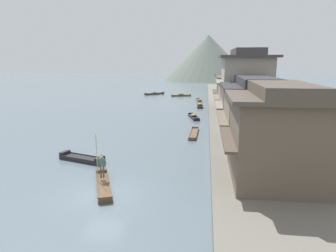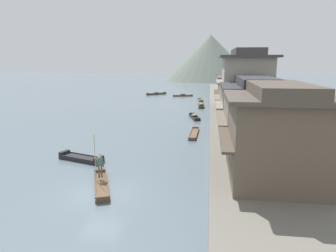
# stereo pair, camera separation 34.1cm
# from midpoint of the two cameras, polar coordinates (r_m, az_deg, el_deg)

# --- Properties ---
(ground_plane) EXTENTS (400.00, 400.00, 0.00)m
(ground_plane) POSITION_cam_midpoint_polar(r_m,az_deg,el_deg) (20.01, -12.15, -12.45)
(ground_plane) COLOR slate
(riverbank_right) EXTENTS (18.00, 110.00, 0.79)m
(riverbank_right) POSITION_cam_midpoint_polar(r_m,az_deg,el_deg) (48.60, 18.74, 2.20)
(riverbank_right) COLOR #6B665B
(riverbank_right) RESTS_ON ground
(boat_foreground_poled) EXTENTS (2.66, 4.95, 0.43)m
(boat_foreground_poled) POSITION_cam_midpoint_polar(r_m,az_deg,el_deg) (20.99, -12.02, -10.82)
(boat_foreground_poled) COLOR brown
(boat_foreground_poled) RESTS_ON ground
(boatman_person) EXTENTS (0.54, 0.34, 3.04)m
(boatman_person) POSITION_cam_midpoint_polar(r_m,az_deg,el_deg) (21.22, -12.32, -6.82)
(boatman_person) COLOR black
(boatman_person) RESTS_ON boat_foreground_poled
(boat_moored_nearest) EXTENTS (1.01, 5.70, 0.36)m
(boat_moored_nearest) POSITION_cam_midpoint_polar(r_m,az_deg,el_deg) (34.73, 5.18, -1.43)
(boat_moored_nearest) COLOR brown
(boat_moored_nearest) RESTS_ON ground
(boat_moored_second) EXTENTS (4.62, 4.14, 0.71)m
(boat_moored_second) POSITION_cam_midpoint_polar(r_m,az_deg,el_deg) (76.51, -2.09, 6.12)
(boat_moored_second) COLOR #423328
(boat_moored_second) RESTS_ON ground
(boat_moored_third) EXTENTS (1.35, 3.70, 0.41)m
(boat_moored_third) POSITION_cam_midpoint_polar(r_m,az_deg,el_deg) (64.48, 6.29, 4.84)
(boat_moored_third) COLOR brown
(boat_moored_third) RESTS_ON ground
(boat_moored_far) EXTENTS (1.98, 4.81, 0.67)m
(boat_moored_far) POSITION_cam_midpoint_polar(r_m,az_deg,el_deg) (44.83, 5.23, 1.79)
(boat_moored_far) COLOR #232326
(boat_moored_far) RESTS_ON ground
(boat_midriver_drifting) EXTENTS (1.20, 4.98, 0.71)m
(boat_midriver_drifting) POSITION_cam_midpoint_polar(r_m,az_deg,el_deg) (56.33, 6.46, 3.89)
(boat_midriver_drifting) COLOR #33281E
(boat_midriver_drifting) RESTS_ON ground
(boat_midriver_upstream) EXTENTS (4.22, 2.35, 0.57)m
(boat_midriver_upstream) POSITION_cam_midpoint_polar(r_m,az_deg,el_deg) (26.73, -15.70, -5.85)
(boat_midriver_upstream) COLOR #232326
(boat_midriver_upstream) RESTS_ON ground
(boat_upstream_distant) EXTENTS (4.83, 2.38, 0.73)m
(boat_upstream_distant) POSITION_cam_midpoint_polar(r_m,az_deg,el_deg) (72.77, 2.95, 5.81)
(boat_upstream_distant) COLOR brown
(boat_upstream_distant) RESTS_ON ground
(house_waterfront_nearest) EXTENTS (6.77, 7.34, 6.14)m
(house_waterfront_nearest) POSITION_cam_midpoint_polar(r_m,az_deg,el_deg) (20.02, 20.32, -1.45)
(house_waterfront_nearest) COLOR brown
(house_waterfront_nearest) RESTS_ON riverbank_right
(house_waterfront_second) EXTENTS (6.00, 8.36, 6.14)m
(house_waterfront_second) POSITION_cam_midpoint_polar(r_m,az_deg,el_deg) (27.05, 16.25, 2.19)
(house_waterfront_second) COLOR #7F705B
(house_waterfront_second) RESTS_ON riverbank_right
(house_waterfront_tall) EXTENTS (6.15, 7.55, 8.74)m
(house_waterfront_tall) POSITION_cam_midpoint_polar(r_m,az_deg,el_deg) (34.82, 14.62, 6.56)
(house_waterfront_tall) COLOR gray
(house_waterfront_tall) RESTS_ON riverbank_right
(house_waterfront_narrow) EXTENTS (6.31, 8.27, 6.14)m
(house_waterfront_narrow) POSITION_cam_midpoint_polar(r_m,az_deg,el_deg) (42.55, 13.46, 5.80)
(house_waterfront_narrow) COLOR gray
(house_waterfront_narrow) RESTS_ON riverbank_right
(house_waterfront_far) EXTENTS (5.81, 7.55, 6.14)m
(house_waterfront_far) POSITION_cam_midpoint_polar(r_m,az_deg,el_deg) (50.01, 12.36, 6.75)
(house_waterfront_far) COLOR brown
(house_waterfront_far) RESTS_ON riverbank_right
(hill_far_west) EXTENTS (40.81, 40.81, 19.45)m
(hill_far_west) POSITION_cam_midpoint_polar(r_m,az_deg,el_deg) (136.64, 8.08, 12.63)
(hill_far_west) COLOR slate
(hill_far_west) RESTS_ON ground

